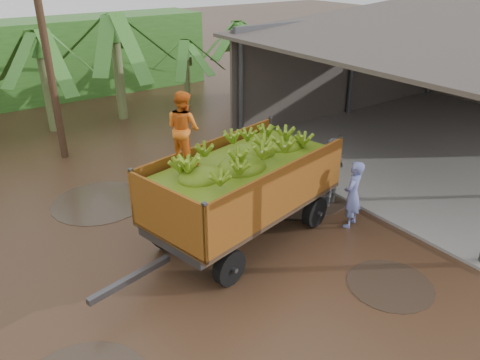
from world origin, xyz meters
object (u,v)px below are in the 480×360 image
(man_blue, at_px, (353,194))
(utility_pole, at_px, (44,36))
(banana_trailer, at_px, (243,184))
(man_grey, at_px, (332,172))

(man_blue, height_order, utility_pole, utility_pole)
(man_blue, distance_m, utility_pole, 10.43)
(banana_trailer, distance_m, utility_pole, 8.34)
(man_grey, height_order, utility_pole, utility_pole)
(banana_trailer, bearing_deg, man_grey, -12.98)
(man_blue, height_order, man_grey, man_grey)
(man_blue, relative_size, man_grey, 0.91)
(banana_trailer, bearing_deg, man_blue, -37.20)
(man_grey, xyz_separation_m, utility_pole, (-5.03, 7.66, 3.06))
(man_blue, bearing_deg, banana_trailer, -45.25)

